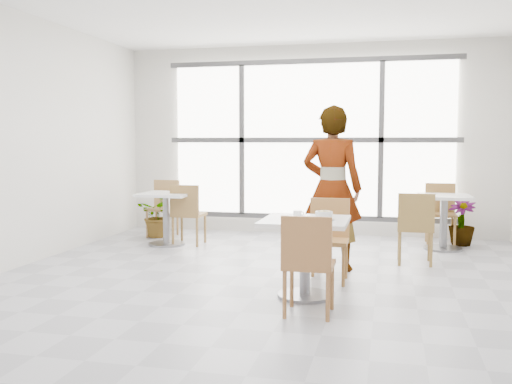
% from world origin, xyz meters
% --- Properties ---
extents(floor, '(7.00, 7.00, 0.00)m').
position_xyz_m(floor, '(0.00, 0.00, 0.00)').
color(floor, '#9E9EA5').
rests_on(floor, ground).
extents(wall_back, '(6.00, 0.00, 6.00)m').
position_xyz_m(wall_back, '(0.00, 3.50, 1.50)').
color(wall_back, silver).
rests_on(wall_back, ground).
extents(wall_front, '(6.00, 0.00, 6.00)m').
position_xyz_m(wall_front, '(0.00, -3.50, 1.50)').
color(wall_front, silver).
rests_on(wall_front, ground).
extents(wall_left, '(0.00, 7.00, 7.00)m').
position_xyz_m(wall_left, '(-3.00, 0.00, 1.50)').
color(wall_left, silver).
rests_on(wall_left, ground).
extents(window, '(4.60, 0.07, 2.52)m').
position_xyz_m(window, '(0.00, 3.44, 1.50)').
color(window, white).
rests_on(window, ground).
extents(main_table, '(0.80, 0.80, 0.75)m').
position_xyz_m(main_table, '(0.47, -0.26, 0.52)').
color(main_table, white).
rests_on(main_table, ground).
extents(chair_near, '(0.42, 0.42, 0.87)m').
position_xyz_m(chair_near, '(0.58, -0.87, 0.50)').
color(chair_near, '#9B6437').
rests_on(chair_near, ground).
extents(chair_far, '(0.42, 0.42, 0.87)m').
position_xyz_m(chair_far, '(0.62, 0.48, 0.50)').
color(chair_far, '#A26D38').
rests_on(chair_far, ground).
extents(oatmeal_bowl, '(0.21, 0.21, 0.10)m').
position_xyz_m(oatmeal_bowl, '(0.65, -0.29, 0.79)').
color(oatmeal_bowl, silver).
rests_on(oatmeal_bowl, main_table).
extents(coffee_cup, '(0.16, 0.13, 0.07)m').
position_xyz_m(coffee_cup, '(0.38, -0.16, 0.78)').
color(coffee_cup, white).
rests_on(coffee_cup, main_table).
extents(person, '(0.73, 0.52, 1.89)m').
position_xyz_m(person, '(0.60, 0.99, 0.94)').
color(person, black).
rests_on(person, ground).
extents(bg_table_left, '(0.70, 0.70, 0.75)m').
position_xyz_m(bg_table_left, '(-1.86, 2.02, 0.49)').
color(bg_table_left, white).
rests_on(bg_table_left, ground).
extents(bg_table_right, '(0.70, 0.70, 0.75)m').
position_xyz_m(bg_table_right, '(1.97, 2.56, 0.49)').
color(bg_table_right, silver).
rests_on(bg_table_right, ground).
extents(bg_chair_left_near, '(0.42, 0.42, 0.87)m').
position_xyz_m(bg_chair_left_near, '(-1.56, 2.07, 0.50)').
color(bg_chair_left_near, olive).
rests_on(bg_chair_left_near, ground).
extents(bg_chair_left_far, '(0.42, 0.42, 0.87)m').
position_xyz_m(bg_chair_left_far, '(-2.20, 2.79, 0.50)').
color(bg_chair_left_far, '#A07647').
rests_on(bg_chair_left_far, ground).
extents(bg_chair_right_near, '(0.42, 0.42, 0.87)m').
position_xyz_m(bg_chair_right_near, '(1.55, 1.45, 0.50)').
color(bg_chair_right_near, olive).
rests_on(bg_chair_right_near, ground).
extents(bg_chair_right_far, '(0.42, 0.42, 0.87)m').
position_xyz_m(bg_chair_right_far, '(1.96, 3.04, 0.50)').
color(bg_chair_right_far, olive).
rests_on(bg_chair_right_far, ground).
extents(plant_left, '(0.65, 0.57, 0.68)m').
position_xyz_m(plant_left, '(-2.22, 2.64, 0.34)').
color(plant_left, '#417233').
rests_on(plant_left, ground).
extents(plant_right, '(0.46, 0.46, 0.66)m').
position_xyz_m(plant_right, '(2.25, 2.96, 0.33)').
color(plant_right, '#48833B').
rests_on(plant_right, ground).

